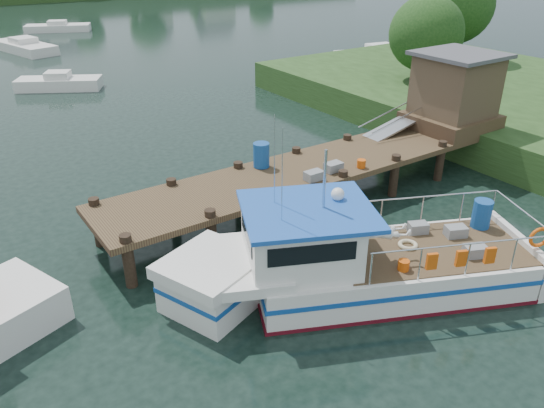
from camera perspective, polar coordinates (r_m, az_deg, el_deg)
ground_plane at (r=18.21m, az=-0.07°, el=-1.09°), size 160.00×160.00×0.00m
dock at (r=21.43m, az=14.63°, el=8.90°), size 16.60×3.00×4.78m
lobster_boat at (r=14.07m, az=7.94°, el=-6.36°), size 9.77×6.17×4.88m
moored_far at (r=60.07m, az=-22.03°, el=17.20°), size 6.49×4.37×1.05m
moored_b at (r=36.27m, az=-21.93°, el=12.01°), size 5.21×3.96×1.11m
moored_c at (r=43.50m, az=11.65°, el=15.55°), size 7.49×3.75×1.13m
moored_d at (r=49.91m, az=-25.08°, el=15.09°), size 4.02×7.31×1.18m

